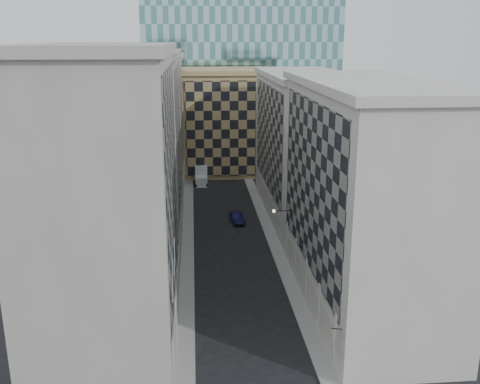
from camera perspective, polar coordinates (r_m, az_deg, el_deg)
sidewalk_west at (r=64.69m, az=-5.61°, el=-5.77°), size 1.50×100.00×0.15m
sidewalk_east at (r=65.36m, az=3.67°, el=-5.48°), size 1.50×100.00×0.15m
bldg_left_a at (r=43.37m, az=-13.67°, el=-0.80°), size 10.80×22.80×23.70m
bldg_left_b at (r=64.68m, az=-10.87°, el=4.43°), size 10.80×22.80×22.70m
bldg_left_c at (r=86.34m, az=-9.46°, el=7.05°), size 10.80×22.80×21.70m
bldg_right_a at (r=49.46m, az=12.95°, el=-0.48°), size 10.80×26.80×20.70m
bldg_right_b at (r=74.98m, az=6.72°, el=5.05°), size 10.80×28.80×19.70m
tan_block at (r=99.23m, az=-1.39°, el=7.61°), size 16.80×14.80×18.80m
church_tower at (r=112.17m, az=-3.00°, el=17.55°), size 7.20×7.20×51.50m
flagpoles_left at (r=39.52m, az=-7.12°, el=-8.06°), size 0.10×6.33×2.33m
bracket_lamp at (r=57.58m, az=3.81°, el=-2.03°), size 1.98×0.36×0.36m
box_truck at (r=91.83m, az=-4.15°, el=1.64°), size 2.14×5.13×2.80m
dark_car at (r=72.36m, az=-0.33°, el=-2.77°), size 1.89×4.24×1.35m
shop_sign at (r=39.94m, az=9.97°, el=-14.64°), size 0.79×0.70×0.79m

